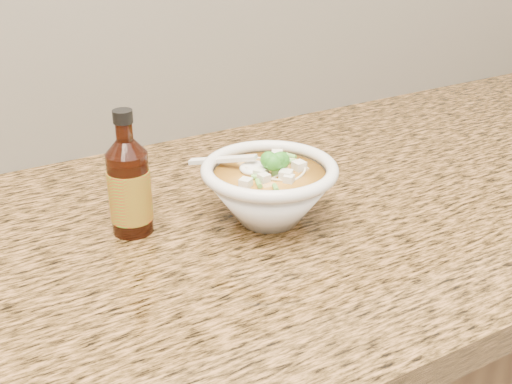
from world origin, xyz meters
TOP-DOWN VIEW (x-y plane):
  - counter_slab at (0.00, 1.68)m, footprint 4.00×0.68m
  - soup_bowl at (0.32, 1.65)m, footprint 0.18×0.18m
  - hot_sauce_bottle at (0.15, 1.71)m, footprint 0.06×0.06m

SIDE VIEW (x-z plane):
  - counter_slab at x=0.00m, z-range 0.86..0.90m
  - soup_bowl at x=0.32m, z-range 0.89..0.99m
  - hot_sauce_bottle at x=0.15m, z-range 0.88..1.04m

